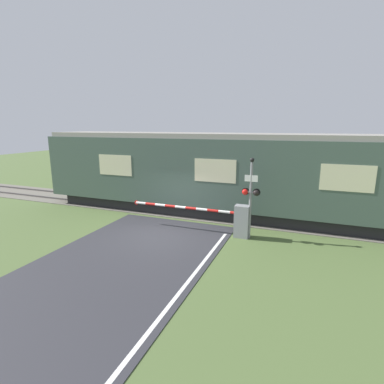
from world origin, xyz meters
name	(u,v)px	position (x,y,z in m)	size (l,w,h in m)	color
ground_plane	(160,234)	(0.00, 0.00, 0.00)	(80.00, 80.00, 0.00)	#4C6033
track_bed	(192,211)	(0.00, 3.88, 0.02)	(36.00, 3.20, 0.13)	#666056
train	(223,174)	(1.71, 3.87, 2.17)	(20.21, 3.05, 4.24)	black
crossing_barrier	(233,219)	(2.98, 0.96, 0.74)	(5.50, 0.44, 1.38)	gray
signal_post	(251,194)	(3.67, 0.95, 1.92)	(0.75, 0.26, 3.38)	gray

